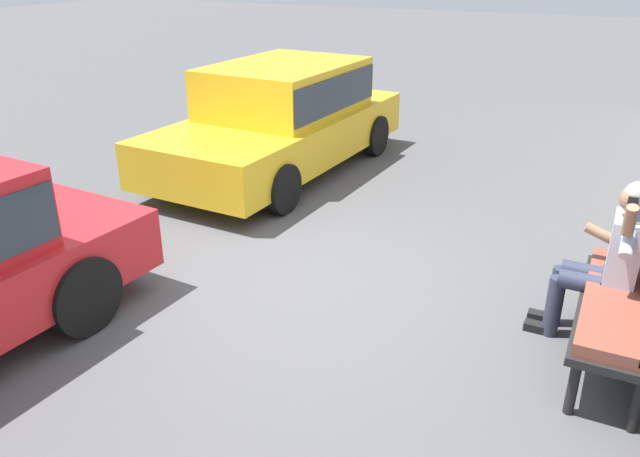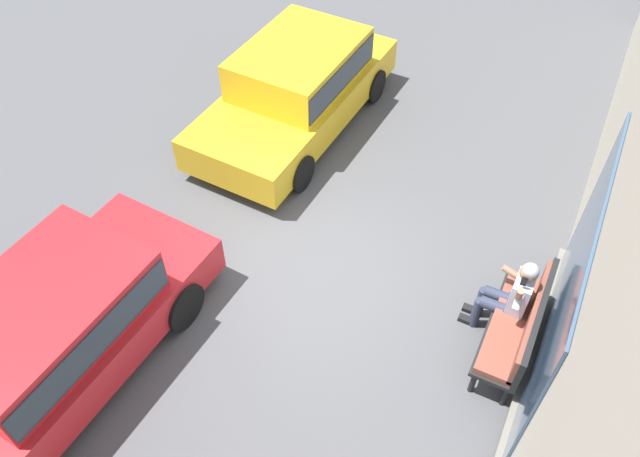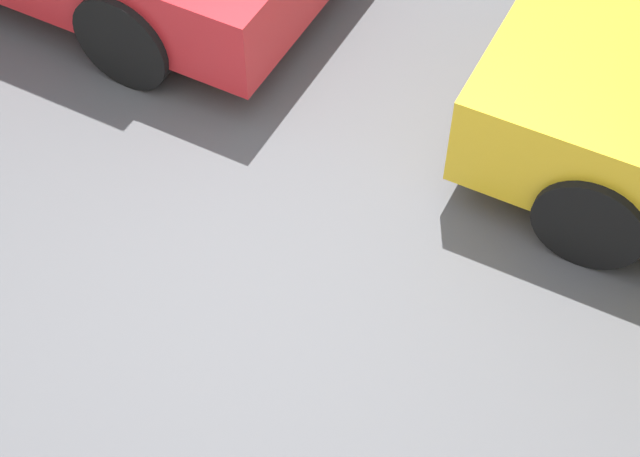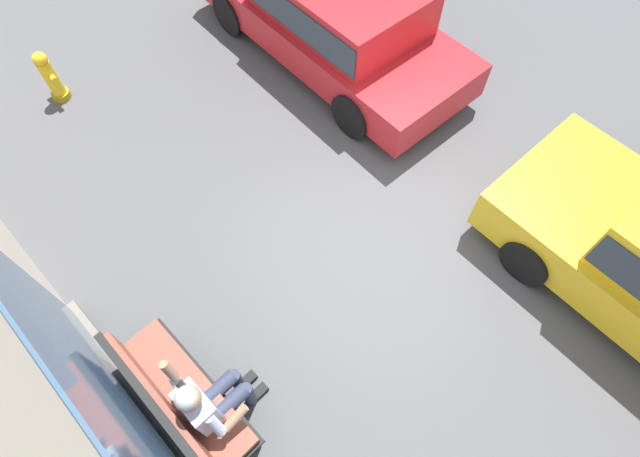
% 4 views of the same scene
% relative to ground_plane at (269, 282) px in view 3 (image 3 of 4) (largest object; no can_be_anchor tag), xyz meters
% --- Properties ---
extents(ground_plane, '(60.00, 60.00, 0.00)m').
position_rel_ground_plane_xyz_m(ground_plane, '(0.00, 0.00, 0.00)').
color(ground_plane, '#4C4C4F').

